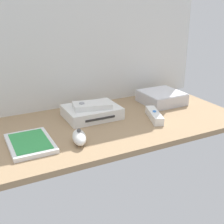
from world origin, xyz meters
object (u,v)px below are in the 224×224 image
Objects in this scene: mini_computer at (161,97)px; game_case at (30,143)px; remote_wand at (154,115)px; remote_nunchuk at (79,137)px; game_console at (92,112)px; remote_classic_pad at (92,105)px.

mini_computer is 0.90× the size of game_case.
mini_computer reaches higher than remote_wand.
remote_nunchuk is (-33.69, -6.11, 0.53)cm from remote_wand.
game_console is 30.65cm from game_case.
game_console is at bearing -177.33° from mini_computer.
remote_nunchuk is 0.68× the size of remote_classic_pad.
game_console is 24.54cm from remote_wand.
remote_nunchuk is at bearing -20.31° from game_case.
remote_classic_pad reaches higher than game_case.
mini_computer reaches higher than game_console.
game_console is 22.96cm from remote_nunchuk.
remote_classic_pad is at bearing 69.58° from remote_nunchuk.
game_console is at bearing 167.60° from remote_wand.
remote_classic_pad is (-21.21, 11.74, 3.90)cm from remote_wand.
game_case is 1.78× the size of remote_nunchuk.
remote_classic_pad is (27.16, 12.22, 4.65)cm from game_case.
game_case is 30.15cm from remote_classic_pad.
mini_computer is (34.75, 1.62, 0.44)cm from game_console.
remote_classic_pad is (-35.11, -2.81, 2.77)cm from mini_computer.
mini_computer is 1.09× the size of remote_classic_pad.
remote_classic_pad is at bearing -175.43° from mini_computer.
remote_classic_pad reaches higher than remote_wand.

